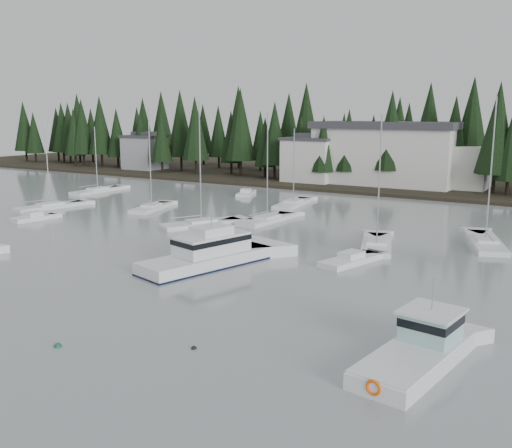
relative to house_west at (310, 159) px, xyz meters
The scene contains 20 objects.
far_shore_land 25.88m from the house_west, 45.00° to the left, with size 240.00×54.00×1.00m, color black.
conifer_treeline 19.87m from the house_west, 21.25° to the left, with size 200.00×22.00×20.00m, color black, non-canonical shape.
house_west is the anchor object (origin of this frame).
house_far_west 42.05m from the house_west, behind, with size 8.48×7.42×8.25m.
harbor_inn 15.45m from the house_west, 12.52° to the left, with size 29.50×11.50×10.90m.
cabin_cruiser_center 58.99m from the house_west, 72.63° to the right, with size 6.92×12.89×5.29m.
lobster_boat_teal 76.77m from the house_west, 59.87° to the right, with size 4.44×9.41×5.04m.
sailboat_3 25.35m from the house_west, 69.56° to the right, with size 3.94×10.11×11.31m.
sailboat_4 50.46m from the house_west, 56.69° to the right, with size 5.53×9.66×13.38m.
sailboat_5 51.10m from the house_west, 44.12° to the right, with size 5.95×10.62×15.00m.
sailboat_6 38.09m from the house_west, 132.06° to the right, with size 2.98×10.38×11.21m.
sailboat_7 38.04m from the house_west, 71.98° to the right, with size 3.54×9.53×13.59m.
sailboat_8 47.17m from the house_west, 113.50° to the right, with size 4.34×10.24×12.31m.
sailboat_10 37.39m from the house_west, 99.41° to the right, with size 4.69×8.81×14.09m.
sailboat_11 43.05m from the house_west, 81.23° to the right, with size 7.08×9.91×14.82m.
runabout_0 51.88m from the house_west, 104.82° to the right, with size 3.09×5.63×1.42m.
runabout_1 56.43m from the house_west, 60.47° to the right, with size 3.90×6.98×1.42m.
runabout_3 19.16m from the house_west, 97.27° to the right, with size 3.82×5.58×1.42m.
mooring_buoy_green 77.49m from the house_west, 74.65° to the right, with size 0.46×0.46×0.46m, color #145933.
mooring_buoy_dark 76.02m from the house_west, 69.00° to the right, with size 0.33×0.33×0.33m, color black.
Camera 1 is at (27.63, -15.58, 12.95)m, focal length 40.00 mm.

